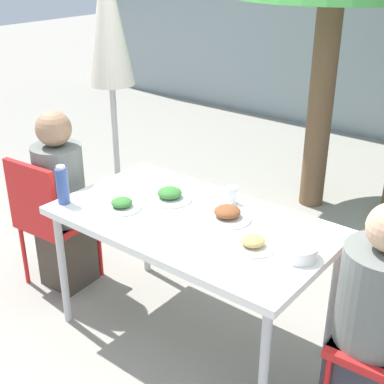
% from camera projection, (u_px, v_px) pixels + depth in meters
% --- Properties ---
extents(ground_plane, '(24.00, 24.00, 0.00)m').
position_uv_depth(ground_plane, '(192.00, 335.00, 3.06)').
color(ground_plane, gray).
extents(dining_table, '(1.45, 0.81, 0.76)m').
position_uv_depth(dining_table, '(192.00, 229.00, 2.76)').
color(dining_table, white).
rests_on(dining_table, ground).
extents(chair_left, '(0.43, 0.43, 0.88)m').
position_uv_depth(chair_left, '(48.00, 214.00, 3.30)').
color(chair_left, red).
rests_on(chair_left, ground).
extents(person_left, '(0.30, 0.30, 1.16)m').
position_uv_depth(person_left, '(62.00, 205.00, 3.32)').
color(person_left, '#473D33').
rests_on(person_left, ground).
extents(person_right, '(0.35, 0.35, 1.12)m').
position_uv_depth(person_right, '(374.00, 327.00, 2.32)').
color(person_right, '#383842').
rests_on(person_right, ground).
extents(closed_umbrella, '(0.36, 0.36, 2.05)m').
position_uv_depth(closed_umbrella, '(109.00, 34.00, 3.62)').
color(closed_umbrella, '#333333').
rests_on(closed_umbrella, ground).
extents(plate_0, '(0.21, 0.21, 0.06)m').
position_uv_depth(plate_0, '(253.00, 244.00, 2.47)').
color(plate_0, white).
rests_on(plate_0, dining_table).
extents(plate_1, '(0.25, 0.25, 0.07)m').
position_uv_depth(plate_1, '(170.00, 195.00, 2.93)').
color(plate_1, white).
rests_on(plate_1, dining_table).
extents(plate_2, '(0.21, 0.21, 0.06)m').
position_uv_depth(plate_2, '(122.00, 205.00, 2.83)').
color(plate_2, white).
rests_on(plate_2, dining_table).
extents(plate_3, '(0.25, 0.25, 0.07)m').
position_uv_depth(plate_3, '(227.00, 214.00, 2.72)').
color(plate_3, white).
rests_on(plate_3, dining_table).
extents(bottle, '(0.07, 0.07, 0.22)m').
position_uv_depth(bottle, '(62.00, 185.00, 2.86)').
color(bottle, '#334C8E').
rests_on(bottle, dining_table).
extents(drinking_cup, '(0.06, 0.06, 0.09)m').
position_uv_depth(drinking_cup, '(231.00, 195.00, 2.89)').
color(drinking_cup, white).
rests_on(drinking_cup, dining_table).
extents(salad_bowl, '(0.18, 0.18, 0.06)m').
position_uv_depth(salad_bowl, '(298.00, 251.00, 2.39)').
color(salad_bowl, white).
rests_on(salad_bowl, dining_table).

